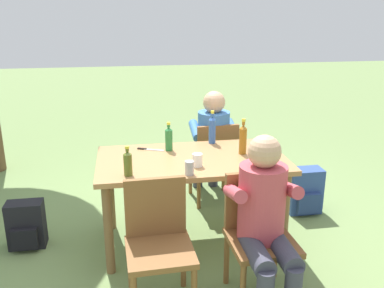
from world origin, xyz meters
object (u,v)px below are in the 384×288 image
object	(u,v)px
chair_near_right	(258,229)
bottle_olive	(128,163)
chair_near_left	(158,238)
backpack_by_far_side	(305,192)
backpack_by_near_side	(26,226)
dining_table	(192,169)
cup_white	(197,160)
bottle_amber	(243,139)
bottle_blue	(212,129)
bottle_green	(169,138)
person_in_plaid_shirt	(212,140)
person_in_white_shirt	(265,215)
cup_steel	(189,168)
table_knife	(149,149)
chair_far_right	(214,158)

from	to	relation	value
chair_near_right	bottle_olive	distance (m)	1.05
chair_near_left	backpack_by_far_side	world-z (taller)	chair_near_left
chair_near_left	backpack_by_near_side	distance (m)	1.40
dining_table	cup_white	bearing A→B (deg)	-87.31
bottle_olive	bottle_amber	xyz separation A→B (m)	(0.97, 0.33, 0.03)
bottle_blue	dining_table	bearing A→B (deg)	-123.80
chair_near_right	bottle_green	size ratio (longest dim) A/B	3.45
dining_table	bottle_olive	world-z (taller)	bottle_olive
person_in_plaid_shirt	cup_white	distance (m)	1.11
person_in_white_shirt	cup_steel	distance (m)	0.67
cup_steel	bottle_blue	bearing A→B (deg)	65.83
dining_table	backpack_by_far_side	world-z (taller)	dining_table
bottle_green	table_knife	bearing A→B (deg)	166.66
dining_table	cup_steel	xyz separation A→B (m)	(-0.08, -0.36, 0.15)
dining_table	backpack_by_far_side	bearing A→B (deg)	16.96
chair_far_right	person_in_white_shirt	xyz separation A→B (m)	(-0.01, -1.57, 0.17)
dining_table	backpack_by_near_side	xyz separation A→B (m)	(-1.40, 0.14, -0.48)
person_in_plaid_shirt	bottle_amber	world-z (taller)	person_in_plaid_shirt
chair_near_right	table_knife	distance (m)	1.25
bottle_green	bottle_blue	xyz separation A→B (m)	(0.41, 0.15, 0.02)
bottle_green	chair_near_right	bearing A→B (deg)	-61.88
chair_far_right	bottle_amber	distance (m)	0.82
chair_near_left	bottle_blue	xyz separation A→B (m)	(0.60, 1.10, 0.42)
chair_near_left	person_in_plaid_shirt	world-z (taller)	person_in_plaid_shirt
dining_table	chair_near_left	bearing A→B (deg)	-115.67
bottle_amber	backpack_by_far_side	xyz separation A→B (m)	(0.76, 0.33, -0.69)
person_in_plaid_shirt	person_in_white_shirt	bearing A→B (deg)	-90.00
bottle_green	bottle_blue	size ratio (longest dim) A/B	0.83
bottle_olive	backpack_by_near_side	size ratio (longest dim) A/B	0.56
bottle_blue	cup_white	size ratio (longest dim) A/B	2.94
chair_far_right	backpack_by_near_side	size ratio (longest dim) A/B	2.13
bottle_amber	backpack_by_far_side	bearing A→B (deg)	23.60
dining_table	bottle_blue	bearing A→B (deg)	56.20
person_in_white_shirt	cup_white	size ratio (longest dim) A/B	11.49
bottle_olive	bottle_amber	size ratio (longest dim) A/B	0.74
bottle_green	backpack_by_far_side	size ratio (longest dim) A/B	0.55
cup_steel	cup_white	xyz separation A→B (m)	(0.09, 0.16, -0.00)
person_in_plaid_shirt	cup_steel	xyz separation A→B (m)	(-0.43, -1.20, 0.17)
bottle_blue	table_knife	xyz separation A→B (m)	(-0.59, -0.10, -0.13)
person_in_plaid_shirt	backpack_by_far_side	distance (m)	1.07
table_knife	backpack_by_far_side	size ratio (longest dim) A/B	0.50
bottle_green	person_in_white_shirt	bearing A→B (deg)	-64.25
cup_white	backpack_by_far_side	xyz separation A→B (m)	(1.19, 0.56, -0.61)
dining_table	bottle_green	world-z (taller)	bottle_green
person_in_white_shirt	backpack_by_far_side	bearing A→B (deg)	54.90
person_in_white_shirt	cup_white	bearing A→B (deg)	117.89
backpack_by_far_side	chair_far_right	bearing A→B (deg)	156.45
bottle_amber	cup_white	bearing A→B (deg)	-151.45
chair_far_right	chair_near_left	xyz separation A→B (m)	(-0.71, -1.46, 0.00)
table_knife	bottle_green	bearing A→B (deg)	-13.34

